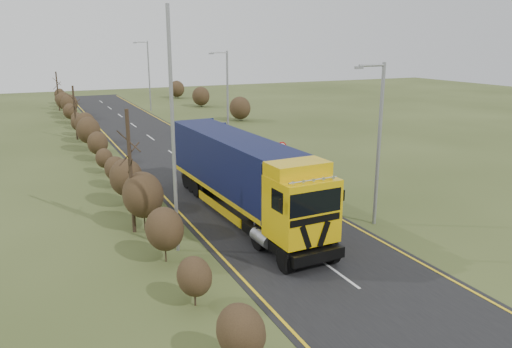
{
  "coord_description": "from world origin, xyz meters",
  "views": [
    {
      "loc": [
        -10.76,
        -19.3,
        9.1
      ],
      "look_at": [
        0.1,
        4.03,
        2.19
      ],
      "focal_mm": 35.0,
      "sensor_mm": 36.0,
      "label": 1
    }
  ],
  "objects": [
    {
      "name": "streetlight_near",
      "position": [
        4.8,
        -0.04,
        4.44
      ],
      "size": [
        1.73,
        0.18,
        8.11
      ],
      "color": "gray",
      "rests_on": "ground"
    },
    {
      "name": "hedgerow",
      "position": [
        -6.0,
        7.89,
        1.62
      ],
      "size": [
        2.24,
        102.04,
        6.05
      ],
      "color": "#312216",
      "rests_on": "ground"
    },
    {
      "name": "lorry",
      "position": [
        -0.8,
        3.9,
        2.43
      ],
      "size": [
        3.06,
        15.43,
        4.28
      ],
      "rotation": [
        0.0,
        0.0,
        0.04
      ],
      "color": "black",
      "rests_on": "ground"
    },
    {
      "name": "ground",
      "position": [
        0.0,
        0.0,
        0.0
      ],
      "size": [
        160.0,
        160.0,
        0.0
      ],
      "primitive_type": "plane",
      "color": "#36411C",
      "rests_on": "ground"
    },
    {
      "name": "streetlight_mid",
      "position": [
        5.71,
        22.28,
        4.51
      ],
      "size": [
        1.76,
        0.18,
        8.23
      ],
      "color": "gray",
      "rests_on": "ground"
    },
    {
      "name": "car_blue_sedan",
      "position": [
        6.51,
        26.37,
        0.65
      ],
      "size": [
        2.84,
        4.15,
        1.29
      ],
      "primitive_type": "imported",
      "rotation": [
        0.0,
        0.0,
        2.72
      ],
      "color": "black",
      "rests_on": "ground"
    },
    {
      "name": "warning_board",
      "position": [
        4.35,
        24.33,
        1.19
      ],
      "size": [
        0.74,
        0.11,
        1.95
      ],
      "color": "gray",
      "rests_on": "ground"
    },
    {
      "name": "road",
      "position": [
        0.0,
        10.0,
        0.01
      ],
      "size": [
        8.0,
        120.0,
        0.02
      ],
      "primitive_type": "cube",
      "color": "black",
      "rests_on": "ground"
    },
    {
      "name": "left_pole",
      "position": [
        -5.2,
        0.93,
        5.26
      ],
      "size": [
        0.16,
        0.16,
        10.52
      ],
      "primitive_type": "cylinder",
      "color": "gray",
      "rests_on": "ground"
    },
    {
      "name": "layby",
      "position": [
        6.5,
        20.0,
        0.01
      ],
      "size": [
        6.0,
        18.0,
        0.02
      ],
      "primitive_type": "cube",
      "color": "#2B2827",
      "rests_on": "ground"
    },
    {
      "name": "streetlight_far",
      "position": [
        4.49,
        47.01,
        4.98
      ],
      "size": [
        1.92,
        0.18,
        9.04
      ],
      "color": "gray",
      "rests_on": "ground"
    },
    {
      "name": "speed_sign",
      "position": [
        4.77,
        9.94,
        1.75
      ],
      "size": [
        0.68,
        0.1,
        2.48
      ],
      "color": "gray",
      "rests_on": "ground"
    },
    {
      "name": "car_red_hatchback",
      "position": [
        6.14,
        15.73,
        0.61
      ],
      "size": [
        2.13,
        3.77,
        1.21
      ],
      "primitive_type": "imported",
      "rotation": [
        0.0,
        0.0,
        2.94
      ],
      "color": "maroon",
      "rests_on": "ground"
    },
    {
      "name": "lane_markings",
      "position": [
        0.0,
        9.69,
        0.03
      ],
      "size": [
        7.52,
        116.0,
        0.01
      ],
      "color": "gold",
      "rests_on": "road"
    }
  ]
}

